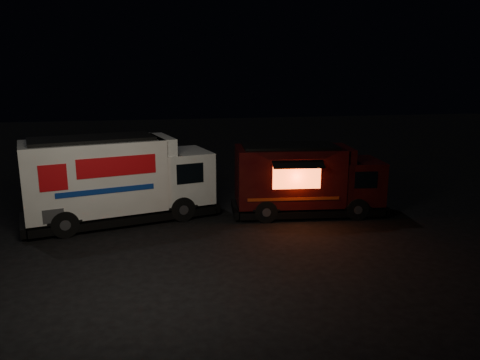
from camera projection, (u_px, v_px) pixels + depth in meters
ground at (205, 243)px, 15.31m from camera, size 80.00×80.00×0.00m
white_truck at (121, 179)px, 17.36m from camera, size 7.46×4.08×3.21m
red_truck at (308, 179)px, 18.22m from camera, size 6.11×2.75×2.76m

